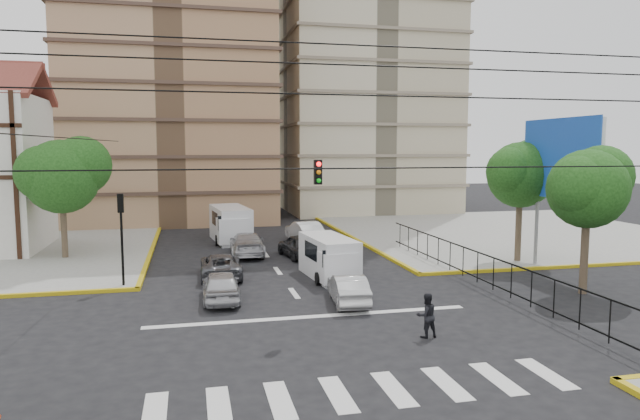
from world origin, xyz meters
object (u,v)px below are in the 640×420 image
object	(u,v)px
pedestrian_crosswalk	(426,315)
van_left_lane	(231,225)
traffic_light_nw	(121,224)
van_right_lane	(330,259)
car_white_front_right	(348,289)
car_silver_front_left	(221,286)

from	to	relation	value
pedestrian_crosswalk	van_left_lane	bearing A→B (deg)	-82.97
traffic_light_nw	van_right_lane	distance (m)	10.34
van_right_lane	car_white_front_right	world-z (taller)	van_right_lane
traffic_light_nw	car_white_front_right	world-z (taller)	traffic_light_nw
van_right_lane	pedestrian_crosswalk	distance (m)	9.73
traffic_light_nw	van_left_lane	xyz separation A→B (m)	(6.00, 12.59, -1.89)
car_silver_front_left	pedestrian_crosswalk	world-z (taller)	pedestrian_crosswalk
car_white_front_right	van_right_lane	bearing A→B (deg)	-88.34
van_right_lane	car_silver_front_left	world-z (taller)	van_right_lane
car_silver_front_left	car_white_front_right	bearing A→B (deg)	164.18
van_left_lane	car_white_front_right	bearing A→B (deg)	-84.67
traffic_light_nw	car_white_front_right	distance (m)	11.25
car_silver_front_left	van_left_lane	bearing A→B (deg)	-94.33
traffic_light_nw	van_right_lane	bearing A→B (deg)	-1.50
car_silver_front_left	pedestrian_crosswalk	bearing A→B (deg)	137.35
car_silver_front_left	pedestrian_crosswalk	xyz separation A→B (m)	(6.81, -6.56, 0.11)
traffic_light_nw	pedestrian_crosswalk	world-z (taller)	traffic_light_nw
van_left_lane	car_silver_front_left	world-z (taller)	van_left_lane
car_white_front_right	van_left_lane	bearing A→B (deg)	-71.93
pedestrian_crosswalk	car_silver_front_left	bearing A→B (deg)	-50.01
car_silver_front_left	pedestrian_crosswalk	size ratio (longest dim) A/B	2.53
traffic_light_nw	car_silver_front_left	world-z (taller)	traffic_light_nw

